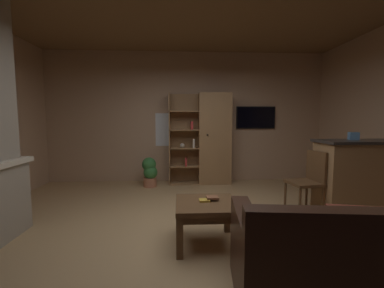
{
  "coord_description": "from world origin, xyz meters",
  "views": [
    {
      "loc": [
        -0.17,
        -2.89,
        1.36
      ],
      "look_at": [
        0.0,
        0.4,
        1.05
      ],
      "focal_mm": 23.2,
      "sensor_mm": 36.0,
      "label": 1
    }
  ],
  "objects_px": {
    "tissue_box": "(353,136)",
    "dining_chair": "(309,178)",
    "coffee_table": "(206,210)",
    "potted_floor_plant": "(150,171)",
    "leather_couch": "(348,266)",
    "bookshelf_cabinet": "(210,139)",
    "table_book_0": "(205,200)",
    "table_book_1": "(212,198)",
    "kitchen_bar_counter": "(369,177)",
    "wall_mounted_tv": "(256,118)"
  },
  "relations": [
    {
      "from": "coffee_table",
      "to": "table_book_1",
      "type": "xyz_separation_m",
      "value": [
        0.08,
        0.06,
        0.12
      ]
    },
    {
      "from": "coffee_table",
      "to": "potted_floor_plant",
      "type": "relative_size",
      "value": 1.09
    },
    {
      "from": "tissue_box",
      "to": "dining_chair",
      "type": "relative_size",
      "value": 0.13
    },
    {
      "from": "tissue_box",
      "to": "potted_floor_plant",
      "type": "xyz_separation_m",
      "value": [
        -3.16,
        1.57,
        -0.82
      ]
    },
    {
      "from": "table_book_1",
      "to": "wall_mounted_tv",
      "type": "height_order",
      "value": "wall_mounted_tv"
    },
    {
      "from": "table_book_0",
      "to": "dining_chair",
      "type": "relative_size",
      "value": 0.13
    },
    {
      "from": "table_book_1",
      "to": "dining_chair",
      "type": "distance_m",
      "value": 1.71
    },
    {
      "from": "leather_couch",
      "to": "table_book_0",
      "type": "height_order",
      "value": "leather_couch"
    },
    {
      "from": "table_book_0",
      "to": "potted_floor_plant",
      "type": "xyz_separation_m",
      "value": [
        -0.88,
        2.41,
        -0.16
      ]
    },
    {
      "from": "potted_floor_plant",
      "to": "wall_mounted_tv",
      "type": "xyz_separation_m",
      "value": [
        2.33,
        0.46,
        1.11
      ]
    },
    {
      "from": "table_book_1",
      "to": "leather_couch",
      "type": "bearing_deg",
      "value": -50.83
    },
    {
      "from": "kitchen_bar_counter",
      "to": "table_book_0",
      "type": "relative_size",
      "value": 12.8
    },
    {
      "from": "table_book_1",
      "to": "tissue_box",
      "type": "bearing_deg",
      "value": 20.23
    },
    {
      "from": "bookshelf_cabinet",
      "to": "wall_mounted_tv",
      "type": "bearing_deg",
      "value": 11.36
    },
    {
      "from": "wall_mounted_tv",
      "to": "dining_chair",
      "type": "bearing_deg",
      "value": -85.37
    },
    {
      "from": "dining_chair",
      "to": "potted_floor_plant",
      "type": "xyz_separation_m",
      "value": [
        -2.5,
        1.61,
        -0.21
      ]
    },
    {
      "from": "table_book_0",
      "to": "potted_floor_plant",
      "type": "relative_size",
      "value": 0.19
    },
    {
      "from": "coffee_table",
      "to": "table_book_1",
      "type": "height_order",
      "value": "table_book_1"
    },
    {
      "from": "table_book_1",
      "to": "dining_chair",
      "type": "relative_size",
      "value": 0.14
    },
    {
      "from": "dining_chair",
      "to": "potted_floor_plant",
      "type": "distance_m",
      "value": 2.98
    },
    {
      "from": "coffee_table",
      "to": "table_book_0",
      "type": "height_order",
      "value": "table_book_0"
    },
    {
      "from": "leather_couch",
      "to": "table_book_1",
      "type": "distance_m",
      "value": 1.36
    },
    {
      "from": "coffee_table",
      "to": "table_book_0",
      "type": "bearing_deg",
      "value": 118.05
    },
    {
      "from": "coffee_table",
      "to": "wall_mounted_tv",
      "type": "height_order",
      "value": "wall_mounted_tv"
    },
    {
      "from": "leather_couch",
      "to": "wall_mounted_tv",
      "type": "bearing_deg",
      "value": 82.61
    },
    {
      "from": "kitchen_bar_counter",
      "to": "table_book_0",
      "type": "xyz_separation_m",
      "value": [
        -2.5,
        -0.77,
        -0.06
      ]
    },
    {
      "from": "tissue_box",
      "to": "table_book_0",
      "type": "distance_m",
      "value": 2.51
    },
    {
      "from": "dining_chair",
      "to": "bookshelf_cabinet",
      "type": "bearing_deg",
      "value": 123.09
    },
    {
      "from": "leather_couch",
      "to": "table_book_1",
      "type": "height_order",
      "value": "leather_couch"
    },
    {
      "from": "potted_floor_plant",
      "to": "table_book_0",
      "type": "bearing_deg",
      "value": -69.83
    },
    {
      "from": "tissue_box",
      "to": "leather_couch",
      "type": "relative_size",
      "value": 0.07
    },
    {
      "from": "dining_chair",
      "to": "potted_floor_plant",
      "type": "bearing_deg",
      "value": 147.2
    },
    {
      "from": "coffee_table",
      "to": "leather_couch",
      "type": "bearing_deg",
      "value": -46.82
    },
    {
      "from": "leather_couch",
      "to": "dining_chair",
      "type": "relative_size",
      "value": 1.84
    },
    {
      "from": "bookshelf_cabinet",
      "to": "potted_floor_plant",
      "type": "relative_size",
      "value": 3.2
    },
    {
      "from": "leather_couch",
      "to": "coffee_table",
      "type": "relative_size",
      "value": 2.56
    },
    {
      "from": "dining_chair",
      "to": "coffee_table",
      "type": "bearing_deg",
      "value": -152.77
    },
    {
      "from": "table_book_0",
      "to": "dining_chair",
      "type": "xyz_separation_m",
      "value": [
        1.61,
        0.8,
        0.05
      ]
    },
    {
      "from": "kitchen_bar_counter",
      "to": "potted_floor_plant",
      "type": "distance_m",
      "value": 3.77
    },
    {
      "from": "bookshelf_cabinet",
      "to": "dining_chair",
      "type": "height_order",
      "value": "bookshelf_cabinet"
    },
    {
      "from": "tissue_box",
      "to": "dining_chair",
      "type": "xyz_separation_m",
      "value": [
        -0.66,
        -0.04,
        -0.61
      ]
    },
    {
      "from": "kitchen_bar_counter",
      "to": "dining_chair",
      "type": "relative_size",
      "value": 1.64
    },
    {
      "from": "potted_floor_plant",
      "to": "coffee_table",
      "type": "bearing_deg",
      "value": -69.73
    },
    {
      "from": "kitchen_bar_counter",
      "to": "dining_chair",
      "type": "height_order",
      "value": "kitchen_bar_counter"
    },
    {
      "from": "table_book_0",
      "to": "coffee_table",
      "type": "bearing_deg",
      "value": -61.95
    },
    {
      "from": "coffee_table",
      "to": "table_book_0",
      "type": "xyz_separation_m",
      "value": [
        -0.01,
        0.03,
        0.1
      ]
    },
    {
      "from": "coffee_table",
      "to": "dining_chair",
      "type": "relative_size",
      "value": 0.72
    },
    {
      "from": "bookshelf_cabinet",
      "to": "table_book_0",
      "type": "relative_size",
      "value": 16.5
    },
    {
      "from": "dining_chair",
      "to": "wall_mounted_tv",
      "type": "bearing_deg",
      "value": 94.63
    },
    {
      "from": "kitchen_bar_counter",
      "to": "dining_chair",
      "type": "bearing_deg",
      "value": 178.01
    }
  ]
}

